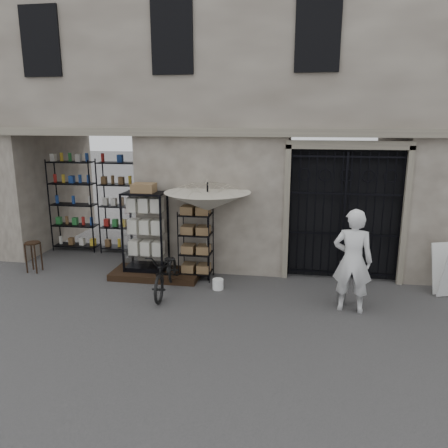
% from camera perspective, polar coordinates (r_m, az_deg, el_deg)
% --- Properties ---
extents(ground, '(80.00, 80.00, 0.00)m').
position_cam_1_polar(ground, '(8.33, 3.95, -11.54)').
color(ground, black).
rests_on(ground, ground).
extents(main_building, '(14.00, 4.00, 9.00)m').
position_cam_1_polar(main_building, '(11.58, 6.33, 18.28)').
color(main_building, '#A19787').
rests_on(main_building, ground).
extents(shop_recess, '(3.00, 1.70, 3.00)m').
position_cam_1_polar(shop_recess, '(11.72, -17.01, 2.98)').
color(shop_recess, black).
rests_on(shop_recess, ground).
extents(shop_shelving, '(2.70, 0.50, 2.50)m').
position_cam_1_polar(shop_shelving, '(12.22, -16.12, 2.27)').
color(shop_shelving, black).
rests_on(shop_shelving, ground).
extents(iron_gate, '(2.50, 0.21, 3.00)m').
position_cam_1_polar(iron_gate, '(10.06, 15.33, 1.43)').
color(iron_gate, black).
rests_on(iron_gate, ground).
extents(step_platform, '(2.00, 0.90, 0.15)m').
position_cam_1_polar(step_platform, '(10.17, -8.84, -6.46)').
color(step_platform, black).
rests_on(step_platform, ground).
extents(display_cabinet, '(0.95, 0.64, 1.95)m').
position_cam_1_polar(display_cabinet, '(10.05, -10.20, -1.49)').
color(display_cabinet, black).
rests_on(display_cabinet, step_platform).
extents(wire_rack, '(0.79, 0.64, 1.58)m').
position_cam_1_polar(wire_rack, '(9.80, -3.68, -2.80)').
color(wire_rack, black).
rests_on(wire_rack, ground).
extents(market_umbrella, '(2.15, 2.16, 2.66)m').
position_cam_1_polar(market_umbrella, '(9.39, -2.16, 3.64)').
color(market_umbrella, black).
rests_on(market_umbrella, ground).
extents(white_bucket, '(0.28, 0.28, 0.22)m').
position_cam_1_polar(white_bucket, '(9.36, -0.80, -7.86)').
color(white_bucket, white).
rests_on(white_bucket, ground).
extents(bicycle, '(0.65, 0.93, 1.72)m').
position_cam_1_polar(bicycle, '(9.30, -7.46, -8.85)').
color(bicycle, black).
rests_on(bicycle, ground).
extents(wooden_stool, '(0.40, 0.40, 0.72)m').
position_cam_1_polar(wooden_stool, '(11.24, -23.60, -3.87)').
color(wooden_stool, black).
rests_on(wooden_stool, ground).
extents(steel_bollard, '(0.18, 0.18, 0.88)m').
position_cam_1_polar(steel_bollard, '(8.81, 15.21, -7.46)').
color(steel_bollard, slate).
rests_on(steel_bollard, ground).
extents(shopkeeper, '(1.02, 2.05, 0.47)m').
position_cam_1_polar(shopkeeper, '(8.76, 16.01, -10.74)').
color(shopkeeper, silver).
rests_on(shopkeeper, ground).
extents(easel_sign, '(0.65, 0.70, 1.05)m').
position_cam_1_polar(easel_sign, '(9.97, 27.27, -5.44)').
color(easel_sign, silver).
rests_on(easel_sign, ground).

